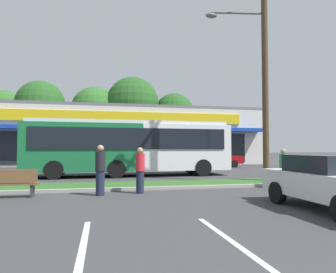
{
  "coord_description": "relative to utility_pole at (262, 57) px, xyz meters",
  "views": [
    {
      "loc": [
        -2.83,
        0.84,
        1.62
      ],
      "look_at": [
        0.89,
        18.1,
        2.33
      ],
      "focal_mm": 32.59,
      "sensor_mm": 36.0,
      "label": 1
    }
  ],
  "objects": [
    {
      "name": "parking_stripe_1",
      "position": [
        -7.81,
        -8.62,
        -6.03
      ],
      "size": [
        0.12,
        4.8,
        0.01
      ],
      "primitive_type": "cube",
      "color": "silver",
      "rests_on": "ground_plane"
    },
    {
      "name": "city_bus",
      "position": [
        -5.87,
        5.0,
        -4.27
      ],
      "size": [
        11.96,
        2.87,
        3.25
      ],
      "rotation": [
        0.0,
        0.0,
        0.02
      ],
      "color": "#196638",
      "rests_on": "ground_plane"
    },
    {
      "name": "grass_median",
      "position": [
        -4.68,
        -0.09,
        -5.98
      ],
      "size": [
        56.0,
        2.2,
        0.12
      ],
      "primitive_type": "cube",
      "color": "#2D5B23",
      "rests_on": "ground_plane"
    },
    {
      "name": "tree_left",
      "position": [
        -21.04,
        32.84,
        0.87
      ],
      "size": [
        5.67,
        5.67,
        9.77
      ],
      "color": "#473323",
      "rests_on": "ground_plane"
    },
    {
      "name": "tree_mid_left",
      "position": [
        -15.35,
        28.18,
        1.2
      ],
      "size": [
        6.16,
        6.16,
        10.33
      ],
      "color": "#473323",
      "rests_on": "ground_plane"
    },
    {
      "name": "utility_pole",
      "position": [
        0.0,
        0.0,
        0.0
      ],
      "size": [
        3.11,
        2.39,
        11.36
      ],
      "color": "#4C3826",
      "rests_on": "ground_plane"
    },
    {
      "name": "curb_lip",
      "position": [
        -4.68,
        -1.31,
        -5.98
      ],
      "size": [
        56.0,
        0.24,
        0.12
      ],
      "primitive_type": "cube",
      "color": "#99968C",
      "rests_on": "ground_plane"
    },
    {
      "name": "parking_stripe_2",
      "position": [
        -5.29,
        -8.87,
        -6.03
      ],
      "size": [
        0.12,
        4.8,
        0.01
      ],
      "primitive_type": "cube",
      "color": "silver",
      "rests_on": "ground_plane"
    },
    {
      "name": "pedestrian_mid",
      "position": [
        -7.58,
        -2.37,
        -5.15
      ],
      "size": [
        0.35,
        0.35,
        1.75
      ],
      "rotation": [
        0.0,
        0.0,
        1.77
      ],
      "color": "#1E2338",
      "rests_on": "ground_plane"
    },
    {
      "name": "storefront_building",
      "position": [
        -5.83,
        22.43,
        -3.05
      ],
      "size": [
        30.36,
        14.38,
        5.97
      ],
      "color": "beige",
      "rests_on": "ground_plane"
    },
    {
      "name": "car_1",
      "position": [
        2.26,
        12.15,
        -5.26
      ],
      "size": [
        4.6,
        1.9,
        1.52
      ],
      "rotation": [
        0.0,
        0.0,
        3.14
      ],
      "color": "maroon",
      "rests_on": "ground_plane"
    },
    {
      "name": "tree_right",
      "position": [
        2.6,
        29.48,
        0.68
      ],
      "size": [
        5.81,
        5.81,
        9.64
      ],
      "color": "#473323",
      "rests_on": "ground_plane"
    },
    {
      "name": "pedestrian_near_bench",
      "position": [
        -6.16,
        -2.15,
        -5.2
      ],
      "size": [
        0.34,
        0.34,
        1.67
      ],
      "rotation": [
        0.0,
        0.0,
        1.73
      ],
      "color": "#1E2338",
      "rests_on": "ground_plane"
    },
    {
      "name": "bus_stop_bench",
      "position": [
        -10.41,
        -2.3,
        -5.53
      ],
      "size": [
        1.6,
        0.45,
        0.95
      ],
      "rotation": [
        0.0,
        0.0,
        3.14
      ],
      "color": "brown",
      "rests_on": "ground_plane"
    },
    {
      "name": "car_2",
      "position": [
        -1.58,
        -6.29,
        -5.29
      ],
      "size": [
        1.91,
        4.14,
        1.45
      ],
      "rotation": [
        0.0,
        0.0,
        -1.57
      ],
      "color": "silver",
      "rests_on": "ground_plane"
    },
    {
      "name": "tree_mid_right",
      "position": [
        -3.41,
        29.4,
        1.95
      ],
      "size": [
        7.35,
        7.35,
        11.68
      ],
      "color": "#473323",
      "rests_on": "ground_plane"
    },
    {
      "name": "pedestrian_far",
      "position": [
        -0.27,
        -2.05,
        -5.22
      ],
      "size": [
        0.33,
        0.33,
        1.62
      ],
      "rotation": [
        0.0,
        0.0,
        3.38
      ],
      "color": "#1E2338",
      "rests_on": "ground_plane"
    },
    {
      "name": "tree_mid",
      "position": [
        -8.61,
        30.23,
        0.94
      ],
      "size": [
        6.49,
        6.49,
        10.24
      ],
      "color": "#473323",
      "rests_on": "ground_plane"
    }
  ]
}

